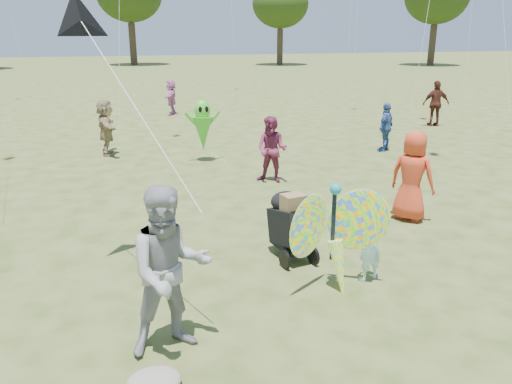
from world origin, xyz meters
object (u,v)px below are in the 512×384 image
Objects in this scene: jogging_stroller at (290,221)px; crowd_j at (171,97)px; alien_kite at (203,127)px; child_girl at (370,244)px; crowd_c at (386,127)px; crowd_h at (436,104)px; adult_man at (170,271)px; crowd_d at (106,127)px; crowd_e at (272,150)px; crowd_a at (412,176)px; butterfly_kite at (336,237)px.

crowd_j is at bearing 79.59° from jogging_stroller.
alien_kite is (-0.43, -9.00, 0.21)m from crowd_j.
crowd_j reaches higher than child_girl.
crowd_c is 0.84× the size of crowd_h.
crowd_d is at bearing 86.38° from adult_man.
child_girl is at bearing -53.58° from crowd_e.
child_girl is 0.76× the size of crowd_j.
crowd_h reaches higher than crowd_d.
crowd_c reaches higher than jogging_stroller.
crowd_c is at bearing -3.96° from alien_kite.
adult_man is at bearing 57.65° from crowd_h.
adult_man is 5.77m from crowd_a.
crowd_c is (2.76, 5.42, -0.14)m from crowd_a.
crowd_h reaches higher than alien_kite.
crowd_e is 4.32m from jogging_stroller.
crowd_j is (-0.41, 16.82, 0.18)m from child_girl.
crowd_d is at bearing -7.64° from crowd_j.
crowd_d is at bearing 98.39° from jogging_stroller.
crowd_j is at bearing -104.56° from child_girl.
alien_kite is at bearing 29.98° from crowd_h.
crowd_c is at bearing 43.55° from crowd_j.
alien_kite is (-1.17, 2.54, 0.17)m from crowd_e.
butterfly_kite is (-9.58, -10.72, -0.09)m from crowd_h.
child_girl is 1.05× the size of jogging_stroller.
butterfly_kite is (-0.20, -16.90, 0.03)m from crowd_j.
butterfly_kite reaches higher than child_girl.
crowd_j is (-9.38, 6.17, -0.12)m from crowd_h.
child_girl is 0.66× the size of crowd_a.
alien_kite is (-9.81, -2.83, 0.09)m from crowd_h.
jogging_stroller is 1.22m from butterfly_kite.
crowd_e is at bearing -65.37° from alien_kite.
crowd_a is at bearing 23.31° from adult_man.
crowd_a is 6.48m from alien_kite.
adult_man is at bearing -162.91° from butterfly_kite.
butterfly_kite reaches higher than crowd_c.
butterfly_kite is at bearing -89.06° from jogging_stroller.
child_girl is 0.66× the size of alien_kite.
crowd_j is 0.86× the size of butterfly_kite.
butterfly_kite is (2.39, 0.74, -0.20)m from adult_man.
crowd_a reaches higher than alien_kite.
crowd_d reaches higher than crowd_c.
adult_man is 1.33× the size of crowd_c.
crowd_c is (4.80, 7.43, 0.16)m from child_girl.
crowd_a is 1.00× the size of butterfly_kite.
crowd_e is 0.92× the size of butterfly_kite.
jogging_stroller is at bearing 35.38° from adult_man.
alien_kite is at bearing 154.63° from crowd_e.
child_girl is 5.29m from crowd_e.
crowd_j is at bearing 133.66° from crowd_e.
crowd_e is (-4.47, -2.15, 0.07)m from crowd_c.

